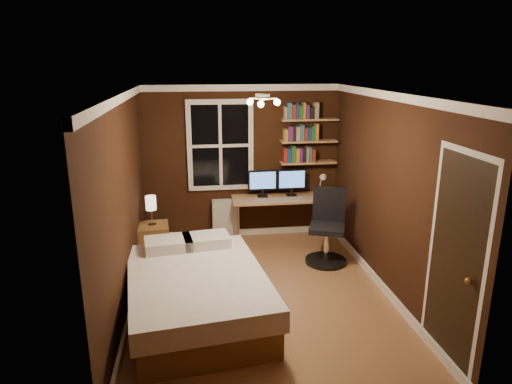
{
  "coord_description": "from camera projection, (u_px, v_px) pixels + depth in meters",
  "views": [
    {
      "loc": [
        -0.78,
        -5.16,
        2.83
      ],
      "look_at": [
        0.0,
        0.45,
        1.22
      ],
      "focal_mm": 32.0,
      "sensor_mm": 36.0,
      "label": 1
    }
  ],
  "objects": [
    {
      "name": "radiator",
      "position": [
        226.0,
        219.0,
        7.55
      ],
      "size": [
        0.44,
        0.15,
        0.66
      ],
      "primitive_type": "cube",
      "color": "beige",
      "rests_on": "ground"
    },
    {
      "name": "wall_left",
      "position": [
        123.0,
        205.0,
        5.24
      ],
      "size": [
        0.04,
        4.2,
        2.5
      ],
      "primitive_type": "cube",
      "color": "black",
      "rests_on": "ground"
    },
    {
      "name": "office_chair",
      "position": [
        327.0,
        234.0,
        6.63
      ],
      "size": [
        0.63,
        0.63,
        1.09
      ],
      "rotation": [
        0.0,
        0.0,
        -0.36
      ],
      "color": "black",
      "rests_on": "ground"
    },
    {
      "name": "wall_right",
      "position": [
        388.0,
        194.0,
        5.66
      ],
      "size": [
        0.04,
        4.2,
        2.5
      ],
      "primitive_type": "cube",
      "color": "black",
      "rests_on": "ground"
    },
    {
      "name": "bedside_lamp",
      "position": [
        151.0,
        211.0,
        6.53
      ],
      "size": [
        0.15,
        0.15,
        0.44
      ],
      "primitive_type": null,
      "color": "beige",
      "rests_on": "nightstand"
    },
    {
      "name": "books_row_middle",
      "position": [
        309.0,
        133.0,
        7.35
      ],
      "size": [
        0.54,
        0.16,
        0.23
      ],
      "primitive_type": null,
      "color": "navy",
      "rests_on": "bookshelf_middle"
    },
    {
      "name": "books_row_lower",
      "position": [
        308.0,
        155.0,
        7.44
      ],
      "size": [
        0.54,
        0.16,
        0.23
      ],
      "primitive_type": null,
      "color": "maroon",
      "rests_on": "bookshelf_lower"
    },
    {
      "name": "books_row_upper",
      "position": [
        310.0,
        111.0,
        7.25
      ],
      "size": [
        0.54,
        0.16,
        0.23
      ],
      "primitive_type": null,
      "color": "#285B27",
      "rests_on": "bookshelf_upper"
    },
    {
      "name": "desk",
      "position": [
        279.0,
        201.0,
        7.4
      ],
      "size": [
        1.53,
        0.57,
        0.72
      ],
      "color": "#AB7F53",
      "rests_on": "ground"
    },
    {
      "name": "bookshelf_lower",
      "position": [
        308.0,
        162.0,
        7.48
      ],
      "size": [
        0.92,
        0.22,
        0.03
      ],
      "primitive_type": "cube",
      "color": "#AB7F53",
      "rests_on": "wall_back"
    },
    {
      "name": "wall_back",
      "position": [
        242.0,
        163.0,
        7.45
      ],
      "size": [
        3.2,
        0.04,
        2.5
      ],
      "primitive_type": "cube",
      "color": "black",
      "rests_on": "ground"
    },
    {
      "name": "door_knob",
      "position": [
        468.0,
        281.0,
        3.96
      ],
      "size": [
        0.06,
        0.06,
        0.06
      ],
      "primitive_type": "sphere",
      "color": "gold",
      "rests_on": "door"
    },
    {
      "name": "ceiling_fixture",
      "position": [
        263.0,
        103.0,
        5.04
      ],
      "size": [
        0.44,
        0.44,
        0.18
      ],
      "primitive_type": null,
      "color": "beige",
      "rests_on": "ceiling"
    },
    {
      "name": "window",
      "position": [
        220.0,
        145.0,
        7.29
      ],
      "size": [
        1.06,
        0.06,
        1.46
      ],
      "primitive_type": "cube",
      "color": "white",
      "rests_on": "wall_back"
    },
    {
      "name": "nightstand",
      "position": [
        153.0,
        243.0,
        6.66
      ],
      "size": [
        0.49,
        0.49,
        0.57
      ],
      "primitive_type": "cube",
      "rotation": [
        0.0,
        0.0,
        0.08
      ],
      "color": "brown",
      "rests_on": "ground"
    },
    {
      "name": "floor",
      "position": [
        261.0,
        294.0,
        5.79
      ],
      "size": [
        4.2,
        4.2,
        0.0
      ],
      "primitive_type": "plane",
      "color": "#935E3A",
      "rests_on": "ground"
    },
    {
      "name": "monitor_right",
      "position": [
        292.0,
        183.0,
        7.42
      ],
      "size": [
        0.47,
        0.12,
        0.44
      ],
      "primitive_type": null,
      "color": "black",
      "rests_on": "desk"
    },
    {
      "name": "desk_lamp",
      "position": [
        321.0,
        185.0,
        7.26
      ],
      "size": [
        0.14,
        0.32,
        0.44
      ],
      "primitive_type": null,
      "color": "silver",
      "rests_on": "desk"
    },
    {
      "name": "monitor_left",
      "position": [
        263.0,
        184.0,
        7.36
      ],
      "size": [
        0.47,
        0.12,
        0.44
      ],
      "primitive_type": null,
      "color": "black",
      "rests_on": "desk"
    },
    {
      "name": "ceiling",
      "position": [
        261.0,
        93.0,
        5.11
      ],
      "size": [
        3.2,
        4.2,
        0.02
      ],
      "primitive_type": "cube",
      "color": "white",
      "rests_on": "wall_back"
    },
    {
      "name": "bookshelf_upper",
      "position": [
        310.0,
        120.0,
        7.29
      ],
      "size": [
        0.92,
        0.22,
        0.03
      ],
      "primitive_type": "cube",
      "color": "#AB7F53",
      "rests_on": "wall_back"
    },
    {
      "name": "bookshelf_middle",
      "position": [
        309.0,
        141.0,
        7.38
      ],
      "size": [
        0.92,
        0.22,
        0.03
      ],
      "primitive_type": "cube",
      "color": "#AB7F53",
      "rests_on": "wall_back"
    },
    {
      "name": "door",
      "position": [
        454.0,
        264.0,
        4.25
      ],
      "size": [
        0.03,
        0.82,
        2.05
      ],
      "primitive_type": null,
      "color": "black",
      "rests_on": "ground"
    },
    {
      "name": "bed",
      "position": [
        197.0,
        293.0,
        5.19
      ],
      "size": [
        1.74,
        2.23,
        0.7
      ],
      "rotation": [
        0.0,
        0.0,
        0.13
      ],
      "color": "brown",
      "rests_on": "ground"
    }
  ]
}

